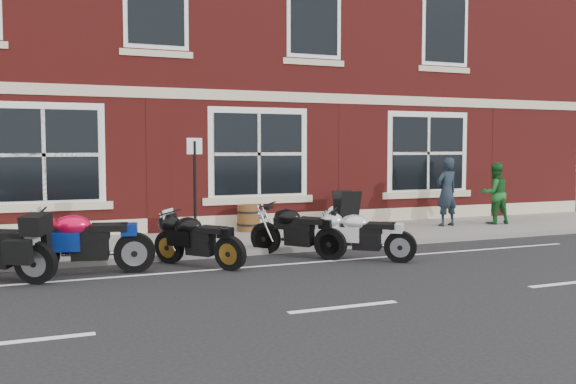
% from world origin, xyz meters
% --- Properties ---
extents(ground, '(80.00, 80.00, 0.00)m').
position_xyz_m(ground, '(0.00, 0.00, 0.00)').
color(ground, black).
rests_on(ground, ground).
extents(sidewalk, '(30.00, 3.00, 0.12)m').
position_xyz_m(sidewalk, '(0.00, 3.00, 0.06)').
color(sidewalk, slate).
rests_on(sidewalk, ground).
extents(kerb, '(30.00, 0.16, 0.12)m').
position_xyz_m(kerb, '(0.00, 1.42, 0.06)').
color(kerb, slate).
rests_on(kerb, ground).
extents(pub_building, '(24.00, 12.00, 12.00)m').
position_xyz_m(pub_building, '(0.00, 10.50, 6.00)').
color(pub_building, maroon).
rests_on(pub_building, ground).
extents(moto_sport_red, '(2.23, 0.64, 1.02)m').
position_xyz_m(moto_sport_red, '(-3.00, 0.69, 0.58)').
color(moto_sport_red, black).
rests_on(moto_sport_red, ground).
extents(moto_sport_black, '(1.29, 1.66, 0.89)m').
position_xyz_m(moto_sport_black, '(-1.06, 0.62, 0.51)').
color(moto_sport_black, black).
rests_on(moto_sport_black, ground).
extents(moto_sport_silver, '(1.56, 1.36, 0.88)m').
position_xyz_m(moto_sport_silver, '(1.97, 0.04, 0.50)').
color(moto_sport_silver, black).
rests_on(moto_sport_silver, ground).
extents(moto_naked_black, '(1.38, 1.74, 0.94)m').
position_xyz_m(moto_naked_black, '(0.98, 0.92, 0.54)').
color(moto_naked_black, black).
rests_on(moto_naked_black, ground).
extents(pedestrian_left, '(0.69, 0.50, 1.76)m').
position_xyz_m(pedestrian_left, '(6.09, 3.05, 1.00)').
color(pedestrian_left, black).
rests_on(pedestrian_left, sidewalk).
extents(pedestrian_right, '(0.86, 0.71, 1.61)m').
position_xyz_m(pedestrian_right, '(7.53, 2.95, 0.93)').
color(pedestrian_right, '#185620').
rests_on(pedestrian_right, sidewalk).
extents(a_board_sign, '(0.59, 0.42, 0.94)m').
position_xyz_m(a_board_sign, '(3.54, 3.67, 0.59)').
color(a_board_sign, black).
rests_on(a_board_sign, sidewalk).
extents(barrel_planter, '(0.57, 0.57, 0.63)m').
position_xyz_m(barrel_planter, '(1.06, 4.03, 0.44)').
color(barrel_planter, '#492C13').
rests_on(barrel_planter, sidewalk).
extents(parking_sign, '(0.31, 0.06, 2.19)m').
position_xyz_m(parking_sign, '(-0.87, 1.55, 1.39)').
color(parking_sign, black).
rests_on(parking_sign, sidewalk).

